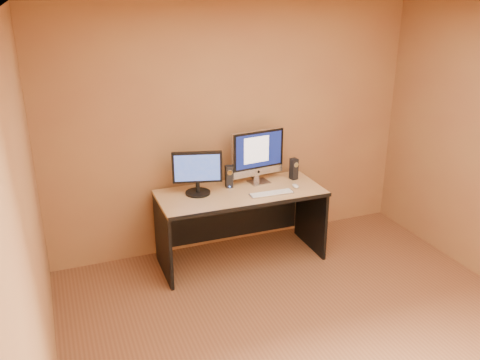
{
  "coord_description": "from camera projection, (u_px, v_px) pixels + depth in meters",
  "views": [
    {
      "loc": [
        -1.83,
        -2.86,
        2.71
      ],
      "look_at": [
        -0.15,
        1.45,
        0.94
      ],
      "focal_mm": 38.0,
      "sensor_mm": 36.0,
      "label": 1
    }
  ],
  "objects": [
    {
      "name": "cable_b",
      "position": [
        253.0,
        179.0,
        5.44
      ],
      "size": [
        0.06,
        0.18,
        0.01
      ],
      "primitive_type": "cylinder",
      "rotation": [
        1.57,
        0.0,
        -0.3
      ],
      "color": "black",
      "rests_on": "desk"
    },
    {
      "name": "speaker_left",
      "position": [
        229.0,
        177.0,
        5.2
      ],
      "size": [
        0.08,
        0.08,
        0.23
      ],
      "primitive_type": null,
      "rotation": [
        0.0,
        0.0,
        -0.12
      ],
      "color": "black",
      "rests_on": "desk"
    },
    {
      "name": "floor",
      "position": [
        323.0,
        346.0,
        4.08
      ],
      "size": [
        4.0,
        4.0,
        0.0
      ],
      "primitive_type": "plane",
      "color": "brown",
      "rests_on": "ground"
    },
    {
      "name": "cable_a",
      "position": [
        257.0,
        179.0,
        5.45
      ],
      "size": [
        0.11,
        0.21,
        0.01
      ],
      "primitive_type": "cylinder",
      "rotation": [
        1.57,
        0.0,
        0.47
      ],
      "color": "black",
      "rests_on": "desk"
    },
    {
      "name": "desk",
      "position": [
        241.0,
        226.0,
        5.25
      ],
      "size": [
        1.67,
        0.75,
        0.77
      ],
      "primitive_type": null,
      "rotation": [
        0.0,
        0.0,
        -0.01
      ],
      "color": "tan",
      "rests_on": "ground"
    },
    {
      "name": "walls",
      "position": [
        333.0,
        197.0,
        3.62
      ],
      "size": [
        4.0,
        4.0,
        2.6
      ],
      "primitive_type": null,
      "color": "olive",
      "rests_on": "ground"
    },
    {
      "name": "mouse",
      "position": [
        295.0,
        186.0,
        5.21
      ],
      "size": [
        0.07,
        0.11,
        0.04
      ],
      "primitive_type": "ellipsoid",
      "rotation": [
        0.0,
        0.0,
        -0.12
      ],
      "color": "silver",
      "rests_on": "desk"
    },
    {
      "name": "speaker_right",
      "position": [
        294.0,
        169.0,
        5.42
      ],
      "size": [
        0.08,
        0.09,
        0.23
      ],
      "primitive_type": null,
      "rotation": [
        0.0,
        0.0,
        0.17
      ],
      "color": "black",
      "rests_on": "desk"
    },
    {
      "name": "imac",
      "position": [
        259.0,
        157.0,
        5.26
      ],
      "size": [
        0.62,
        0.29,
        0.57
      ],
      "primitive_type": null,
      "rotation": [
        0.0,
        0.0,
        0.12
      ],
      "color": "#B3B4B8",
      "rests_on": "desk"
    },
    {
      "name": "second_monitor",
      "position": [
        197.0,
        173.0,
        4.99
      ],
      "size": [
        0.55,
        0.37,
        0.44
      ],
      "primitive_type": null,
      "rotation": [
        0.0,
        0.0,
        -0.26
      ],
      "color": "black",
      "rests_on": "desk"
    },
    {
      "name": "keyboard",
      "position": [
        272.0,
        193.0,
        5.05
      ],
      "size": [
        0.45,
        0.13,
        0.02
      ],
      "primitive_type": "cube",
      "rotation": [
        0.0,
        0.0,
        -0.03
      ],
      "color": "#B0B0B4",
      "rests_on": "desk"
    },
    {
      "name": "ceiling",
      "position": [
        347.0,
        5.0,
        3.15
      ],
      "size": [
        4.0,
        4.0,
        0.0
      ],
      "primitive_type": "plane",
      "color": "white",
      "rests_on": "walls"
    }
  ]
}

